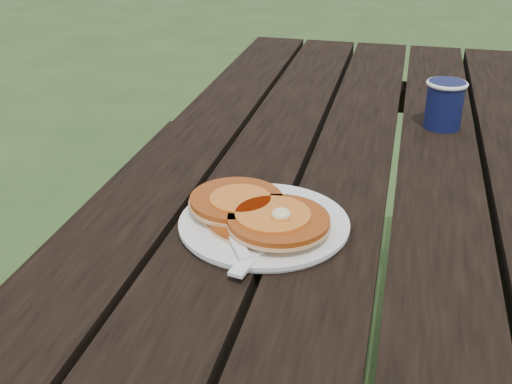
% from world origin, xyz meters
% --- Properties ---
extents(picnic_table, '(1.36, 1.80, 0.75)m').
position_xyz_m(picnic_table, '(0.00, 0.00, 0.37)').
color(picnic_table, black).
rests_on(picnic_table, ground).
extents(plate, '(0.31, 0.31, 0.01)m').
position_xyz_m(plate, '(-0.10, -0.23, 0.76)').
color(plate, white).
rests_on(plate, picnic_table).
extents(pancake_stack, '(0.21, 0.18, 0.04)m').
position_xyz_m(pancake_stack, '(-0.10, -0.24, 0.77)').
color(pancake_stack, '#A74612').
rests_on(pancake_stack, plate).
extents(knife, '(0.05, 0.18, 0.00)m').
position_xyz_m(knife, '(-0.08, -0.29, 0.76)').
color(knife, white).
rests_on(knife, plate).
extents(fork, '(0.11, 0.15, 0.01)m').
position_xyz_m(fork, '(-0.12, -0.30, 0.77)').
color(fork, white).
rests_on(fork, plate).
extents(coffee_cup, '(0.08, 0.08, 0.09)m').
position_xyz_m(coffee_cup, '(0.16, 0.24, 0.80)').
color(coffee_cup, '#0E123C').
rests_on(coffee_cup, picnic_table).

